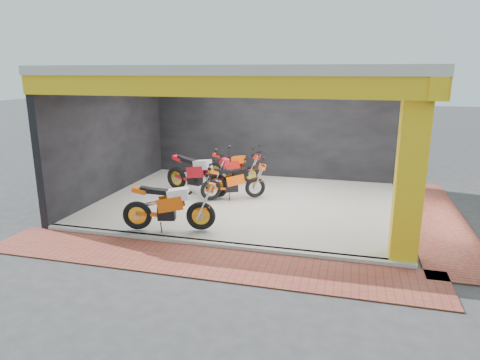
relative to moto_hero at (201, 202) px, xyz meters
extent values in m
plane|color=#2D2D30|center=(0.48, 0.47, -0.77)|extent=(80.00, 80.00, 0.00)
cube|color=silver|center=(0.48, 2.47, -0.72)|extent=(8.00, 6.00, 0.10)
cube|color=beige|center=(0.48, 2.47, 2.83)|extent=(8.40, 6.40, 0.20)
cube|color=black|center=(0.48, 5.57, 0.98)|extent=(8.20, 0.20, 3.50)
cube|color=black|center=(-3.62, 2.47, 0.98)|extent=(0.20, 6.20, 3.50)
cube|color=yellow|center=(4.23, -0.28, 0.98)|extent=(0.50, 0.50, 3.50)
cube|color=yellow|center=(0.48, -0.53, 2.53)|extent=(8.40, 0.30, 0.40)
cube|color=yellow|center=(4.48, 2.47, 2.53)|extent=(0.30, 6.40, 0.40)
cube|color=silver|center=(0.48, -0.55, -0.72)|extent=(8.00, 0.20, 0.10)
cube|color=brown|center=(0.48, -1.33, -0.76)|extent=(9.00, 1.40, 0.03)
cube|color=brown|center=(5.28, 2.47, -0.76)|extent=(1.40, 7.00, 0.03)
camera|label=1|loc=(3.16, -8.50, 2.82)|focal=32.00mm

